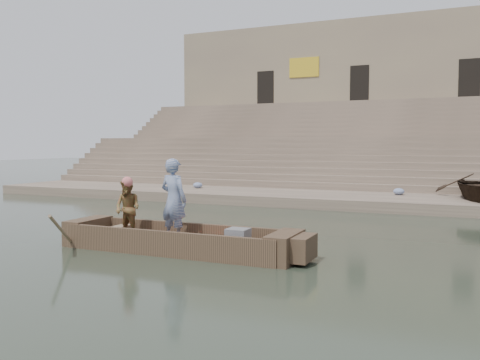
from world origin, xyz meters
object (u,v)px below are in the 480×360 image
Objects in this scene: main_rowboat at (178,246)px; standing_man at (174,200)px; rowing_man at (128,208)px; television at (238,238)px.

standing_man reaches higher than main_rowboat.
rowing_man is at bearing 179.24° from main_rowboat.
rowing_man is at bearing 10.28° from standing_man.
standing_man is 1.28m from rowing_man.
main_rowboat is at bearing 171.36° from standing_man.
standing_man reaches higher than television.
rowing_man reaches higher than main_rowboat.
television is at bearing 4.64° from rowing_man.
television is (1.61, -0.04, -0.74)m from standing_man.
television is (1.48, 0.00, 0.31)m from main_rowboat.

